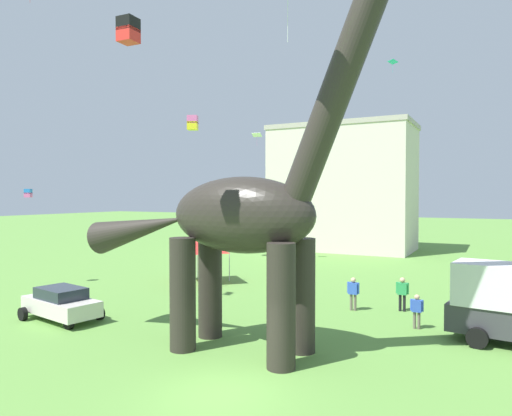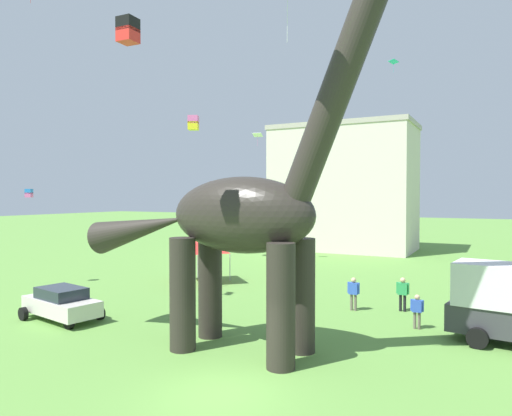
{
  "view_description": "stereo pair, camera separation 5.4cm",
  "coord_description": "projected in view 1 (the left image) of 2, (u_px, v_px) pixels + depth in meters",
  "views": [
    {
      "loc": [
        7.26,
        -11.62,
        5.9
      ],
      "look_at": [
        -1.58,
        5.3,
        5.39
      ],
      "focal_mm": 32.49,
      "sensor_mm": 36.0,
      "label": 1
    },
    {
      "loc": [
        7.31,
        -11.59,
        5.9
      ],
      "look_at": [
        -1.58,
        5.3,
        5.39
      ],
      "focal_mm": 32.49,
      "sensor_mm": 36.0,
      "label": 2
    }
  ],
  "objects": [
    {
      "name": "ground_plane",
      "position": [
        221.0,
        393.0,
        13.81
      ],
      "size": [
        240.0,
        240.0,
        0.0
      ],
      "primitive_type": "plane",
      "color": "#5B8E3D"
    },
    {
      "name": "festival_canopy_tent",
      "position": [
        202.0,
        245.0,
        31.36
      ],
      "size": [
        3.15,
        3.15,
        3.0
      ],
      "color": "#B2B2B7",
      "rests_on": "ground_plane"
    },
    {
      "name": "kite_far_right",
      "position": [
        128.0,
        30.0,
        14.35
      ],
      "size": [
        0.56,
        0.56,
        0.77
      ],
      "color": "black"
    },
    {
      "name": "kite_mid_left",
      "position": [
        257.0,
        135.0,
        40.73
      ],
      "size": [
        0.9,
        0.69,
        1.09
      ],
      "color": "white"
    },
    {
      "name": "person_far_spectator",
      "position": [
        402.0,
        291.0,
        23.57
      ],
      "size": [
        0.65,
        0.29,
        1.73
      ],
      "rotation": [
        0.0,
        0.0,
        2.83
      ],
      "color": "black",
      "rests_on": "ground_plane"
    },
    {
      "name": "parked_sedan_left",
      "position": [
        61.0,
        303.0,
        21.9
      ],
      "size": [
        4.45,
        2.49,
        1.55
      ],
      "rotation": [
        0.0,
        0.0,
        -0.18
      ],
      "color": "silver",
      "rests_on": "ground_plane"
    },
    {
      "name": "kite_far_left",
      "position": [
        393.0,
        62.0,
        35.23
      ],
      "size": [
        0.87,
        0.83,
        0.92
      ],
      "color": "#19B2B7"
    },
    {
      "name": "person_vendor_side",
      "position": [
        353.0,
        290.0,
        23.74
      ],
      "size": [
        0.64,
        0.28,
        1.7
      ],
      "rotation": [
        0.0,
        0.0,
        3.05
      ],
      "color": "#6B6056",
      "rests_on": "ground_plane"
    },
    {
      "name": "person_near_flyer",
      "position": [
        417.0,
        308.0,
        20.45
      ],
      "size": [
        0.57,
        0.25,
        1.53
      ],
      "rotation": [
        0.0,
        0.0,
        2.21
      ],
      "color": "#6B6056",
      "rests_on": "ground_plane"
    },
    {
      "name": "kite_high_right",
      "position": [
        28.0,
        193.0,
        30.11
      ],
      "size": [
        0.53,
        0.53,
        0.55
      ],
      "color": "#287AE5"
    },
    {
      "name": "kite_mid_right",
      "position": [
        362.0,
        39.0,
        23.61
      ],
      "size": [
        1.24,
        1.52,
        0.33
      ],
      "color": "white"
    },
    {
      "name": "dinosaur_sculpture",
      "position": [
        240.0,
        215.0,
        17.47
      ],
      "size": [
        13.67,
        2.9,
        14.29
      ],
      "rotation": [
        0.0,
        0.0,
        -0.22
      ],
      "color": "#2D2823",
      "rests_on": "ground_plane"
    },
    {
      "name": "background_building_block",
      "position": [
        343.0,
        188.0,
        50.65
      ],
      "size": [
        15.02,
        8.56,
        13.55
      ],
      "color": "beige",
      "rests_on": "ground_plane"
    },
    {
      "name": "kite_near_low",
      "position": [
        193.0,
        123.0,
        41.43
      ],
      "size": [
        1.18,
        1.18,
        1.27
      ],
      "color": "pink"
    }
  ]
}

